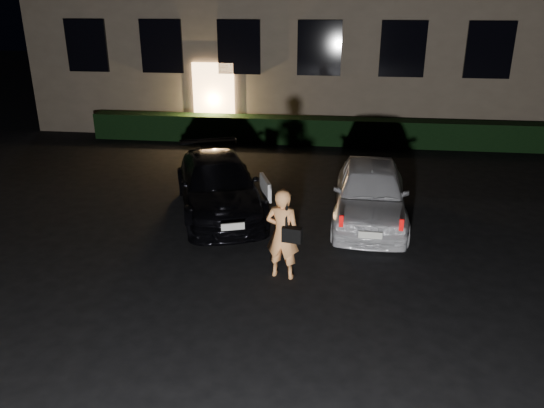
# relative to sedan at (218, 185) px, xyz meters

# --- Properties ---
(ground) EXTENTS (80.00, 80.00, 0.00)m
(ground) POSITION_rel_sedan_xyz_m (1.87, -4.29, -0.61)
(ground) COLOR black
(ground) RESTS_ON ground
(hedge) EXTENTS (15.00, 0.70, 0.85)m
(hedge) POSITION_rel_sedan_xyz_m (1.87, 6.21, -0.18)
(hedge) COLOR black
(hedge) RESTS_ON ground
(sedan) EXTENTS (3.01, 4.50, 1.21)m
(sedan) POSITION_rel_sedan_xyz_m (0.00, 0.00, 0.00)
(sedan) COLOR black
(sedan) RESTS_ON ground
(hatch) EXTENTS (1.66, 3.83, 1.29)m
(hatch) POSITION_rel_sedan_xyz_m (3.33, -0.15, 0.04)
(hatch) COLOR white
(hatch) RESTS_ON ground
(man) EXTENTS (0.67, 0.49, 1.60)m
(man) POSITION_rel_sedan_xyz_m (1.75, -2.84, 0.20)
(man) COLOR #FEA45C
(man) RESTS_ON ground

